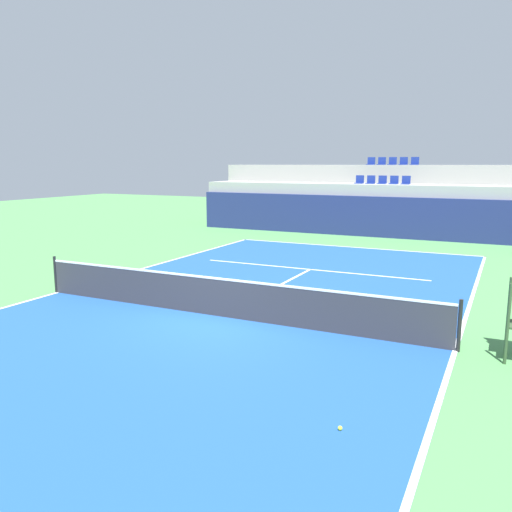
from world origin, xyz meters
The scene contains 14 objects.
ground_plane centered at (0.00, 0.00, 0.00)m, with size 80.00×80.00×0.00m, color #4C8C4C.
court_surface centered at (0.00, 0.00, 0.01)m, with size 11.00×24.00×0.01m, color #1E4C99.
baseline_far centered at (0.00, 11.95, 0.01)m, with size 11.00×0.10×0.00m, color white.
sideline_left centered at (-5.45, 0.00, 0.01)m, with size 0.10×24.00×0.00m, color white.
sideline_right centered at (5.45, 0.00, 0.01)m, with size 0.10×24.00×0.00m, color white.
service_line_far centered at (0.00, 6.40, 0.01)m, with size 8.26×0.10×0.00m, color white.
centre_service_line centered at (0.00, 3.20, 0.01)m, with size 0.10×6.40×0.00m, color white.
back_wall centered at (0.00, 15.80, 1.03)m, with size 19.89×0.30×2.07m, color navy.
stands_tier_lower centered at (0.00, 17.15, 1.33)m, with size 19.89×2.40×2.66m, color #9E9E99.
stands_tier_upper centered at (0.00, 19.55, 1.82)m, with size 19.89×2.40×3.65m, color #9E9E99.
seating_row_lower centered at (0.00, 17.24, 2.78)m, with size 2.90×0.44×0.44m.
seating_row_upper centered at (0.00, 19.64, 3.77)m, with size 2.90×0.44×0.44m.
tennis_net centered at (0.00, 0.00, 0.51)m, with size 11.08×0.08×1.07m.
tennis_ball_0 centered at (4.31, -4.08, 0.04)m, with size 0.07×0.07×0.07m, color #CCE033.
Camera 1 is at (6.23, -10.68, 3.71)m, focal length 36.48 mm.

